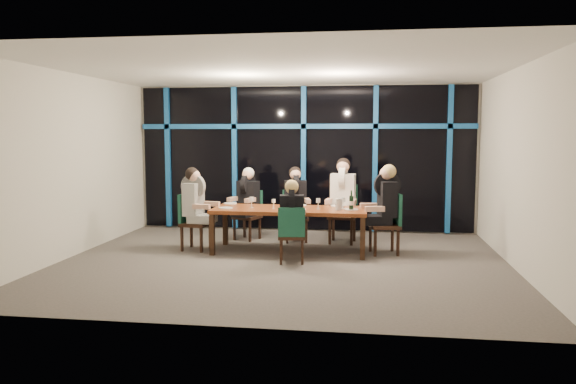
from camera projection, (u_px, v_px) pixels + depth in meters
name	position (u px, v px, depth m)	size (l,w,h in m)	color
room	(283.00, 133.00, 8.60)	(7.04, 7.00, 3.02)	#5C5551
window_wall	(304.00, 156.00, 11.54)	(6.86, 0.43, 2.94)	black
dining_table	(290.00, 212.00, 9.53)	(2.60, 1.00, 0.75)	brown
chair_far_left	(249.00, 212.00, 10.72)	(0.56, 0.56, 0.94)	black
chair_far_mid	(295.00, 213.00, 10.54)	(0.54, 0.54, 0.96)	black
chair_far_right	(343.00, 210.00, 10.41)	(0.55, 0.55, 1.07)	black
chair_end_left	(191.00, 218.00, 9.73)	(0.52, 0.52, 0.98)	black
chair_end_right	(390.00, 220.00, 9.38)	(0.56, 0.56, 1.03)	black
chair_near_mid	(292.00, 232.00, 8.69)	(0.46, 0.46, 0.89)	black
diner_far_left	(247.00, 193.00, 10.61)	(0.57, 0.64, 0.91)	black
diner_far_mid	(296.00, 193.00, 10.42)	(0.54, 0.64, 0.93)	black
diner_far_right	(343.00, 188.00, 10.28)	(0.56, 0.69, 1.04)	silver
diner_end_left	(195.00, 196.00, 9.67)	(0.64, 0.52, 0.95)	black
diner_end_right	(385.00, 196.00, 9.34)	(0.68, 0.56, 1.00)	black
diner_near_mid	(292.00, 209.00, 8.73)	(0.47, 0.58, 0.87)	black
plate_far_left	(230.00, 203.00, 10.14)	(0.24, 0.24, 0.01)	white
plate_far_mid	(299.00, 205.00, 9.88)	(0.24, 0.24, 0.01)	white
plate_far_right	(338.00, 206.00, 9.76)	(0.24, 0.24, 0.01)	white
plate_end_left	(226.00, 208.00, 9.53)	(0.24, 0.24, 0.01)	white
plate_end_right	(351.00, 209.00, 9.32)	(0.24, 0.24, 0.01)	white
plate_near_mid	(292.00, 210.00, 9.30)	(0.24, 0.24, 0.01)	white
wine_bottle	(351.00, 203.00, 9.27)	(0.08, 0.08, 0.33)	black
water_pitcher	(338.00, 204.00, 9.28)	(0.12, 0.11, 0.19)	silver
tea_light	(288.00, 209.00, 9.38)	(0.05, 0.05, 0.03)	#FFA34C
wine_glass_a	(274.00, 202.00, 9.51)	(0.06, 0.06, 0.16)	silver
wine_glass_b	(295.00, 199.00, 9.69)	(0.07, 0.07, 0.19)	silver
wine_glass_c	(318.00, 201.00, 9.43)	(0.07, 0.07, 0.18)	silver
wine_glass_d	(252.00, 200.00, 9.61)	(0.07, 0.07, 0.18)	silver
wine_glass_e	(343.00, 201.00, 9.49)	(0.07, 0.07, 0.18)	silver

